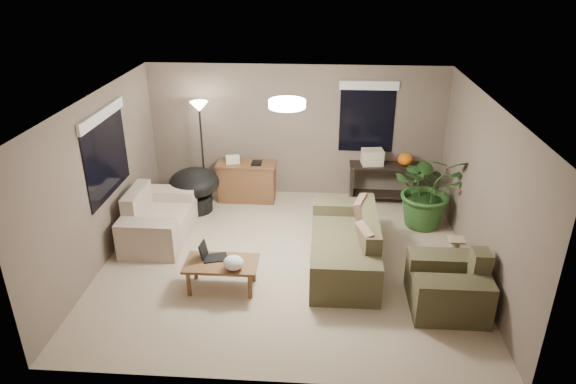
# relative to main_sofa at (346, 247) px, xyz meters

# --- Properties ---
(room_shell) EXTENTS (5.50, 5.50, 5.50)m
(room_shell) POSITION_rel_main_sofa_xyz_m (-0.89, 0.05, 0.96)
(room_shell) COLOR #C1AE8F
(room_shell) RESTS_ON ground
(main_sofa) EXTENTS (0.95, 2.20, 0.85)m
(main_sofa) POSITION_rel_main_sofa_xyz_m (0.00, 0.00, 0.00)
(main_sofa) COLOR #4B452D
(main_sofa) RESTS_ON ground
(throw_pillows) EXTENTS (0.35, 1.40, 0.47)m
(throw_pillows) POSITION_rel_main_sofa_xyz_m (0.26, -0.00, 0.36)
(throw_pillows) COLOR #8C7251
(throw_pillows) RESTS_ON main_sofa
(loveseat) EXTENTS (0.90, 1.60, 0.85)m
(loveseat) POSITION_rel_main_sofa_xyz_m (-3.06, 0.61, 0.00)
(loveseat) COLOR beige
(loveseat) RESTS_ON ground
(armchair) EXTENTS (0.95, 1.00, 0.85)m
(armchair) POSITION_rel_main_sofa_xyz_m (1.30, -0.95, 0.00)
(armchair) COLOR #46412A
(armchair) RESTS_ON ground
(coffee_table) EXTENTS (1.00, 0.55, 0.42)m
(coffee_table) POSITION_rel_main_sofa_xyz_m (-1.74, -0.75, 0.06)
(coffee_table) COLOR brown
(coffee_table) RESTS_ON ground
(laptop) EXTENTS (0.39, 0.31, 0.24)m
(laptop) POSITION_rel_main_sofa_xyz_m (-1.91, -0.65, 0.19)
(laptop) COLOR black
(laptop) RESTS_ON coffee_table
(plastic_bag) EXTENTS (0.34, 0.32, 0.19)m
(plastic_bag) POSITION_rel_main_sofa_xyz_m (-1.54, -0.90, 0.22)
(plastic_bag) COLOR white
(plastic_bag) RESTS_ON coffee_table
(desk) EXTENTS (1.10, 0.50, 0.75)m
(desk) POSITION_rel_main_sofa_xyz_m (-1.80, 2.15, 0.08)
(desk) COLOR brown
(desk) RESTS_ON ground
(desk_papers) EXTENTS (0.69, 0.29, 0.12)m
(desk_papers) POSITION_rel_main_sofa_xyz_m (-1.95, 2.14, 0.51)
(desk_papers) COLOR silver
(desk_papers) RESTS_ON desk
(console_table) EXTENTS (1.30, 0.40, 0.75)m
(console_table) POSITION_rel_main_sofa_xyz_m (0.78, 2.24, 0.14)
(console_table) COLOR black
(console_table) RESTS_ON ground
(pumpkin) EXTENTS (0.29, 0.29, 0.23)m
(pumpkin) POSITION_rel_main_sofa_xyz_m (1.13, 2.24, 0.57)
(pumpkin) COLOR orange
(pumpkin) RESTS_ON console_table
(cardboard_box) EXTENTS (0.41, 0.33, 0.28)m
(cardboard_box) POSITION_rel_main_sofa_xyz_m (0.53, 2.24, 0.60)
(cardboard_box) COLOR beige
(cardboard_box) RESTS_ON console_table
(papasan_chair) EXTENTS (1.13, 1.13, 0.80)m
(papasan_chair) POSITION_rel_main_sofa_xyz_m (-2.67, 1.64, 0.17)
(papasan_chair) COLOR black
(papasan_chair) RESTS_ON ground
(floor_lamp) EXTENTS (0.32, 0.32, 1.91)m
(floor_lamp) POSITION_rel_main_sofa_xyz_m (-2.59, 2.09, 1.30)
(floor_lamp) COLOR black
(floor_lamp) RESTS_ON ground
(ceiling_fixture) EXTENTS (0.50, 0.50, 0.10)m
(ceiling_fixture) POSITION_rel_main_sofa_xyz_m (-0.89, 0.05, 2.15)
(ceiling_fixture) COLOR white
(ceiling_fixture) RESTS_ON room_shell
(houseplant) EXTENTS (1.22, 1.36, 1.06)m
(houseplant) POSITION_rel_main_sofa_xyz_m (1.41, 1.34, 0.24)
(houseplant) COLOR #2D5923
(houseplant) RESTS_ON ground
(cat_scratching_post) EXTENTS (0.32, 0.32, 0.50)m
(cat_scratching_post) POSITION_rel_main_sofa_xyz_m (1.59, -0.02, -0.08)
(cat_scratching_post) COLOR tan
(cat_scratching_post) RESTS_ON ground
(window_left) EXTENTS (0.05, 1.56, 1.33)m
(window_left) POSITION_rel_main_sofa_xyz_m (-3.62, 0.35, 1.49)
(window_left) COLOR black
(window_left) RESTS_ON room_shell
(window_back) EXTENTS (1.06, 0.05, 1.33)m
(window_back) POSITION_rel_main_sofa_xyz_m (0.41, 2.53, 1.49)
(window_back) COLOR black
(window_back) RESTS_ON room_shell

